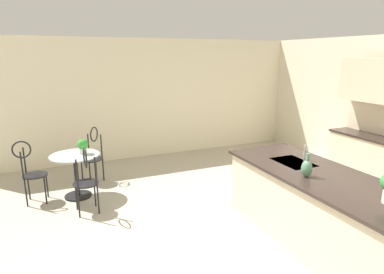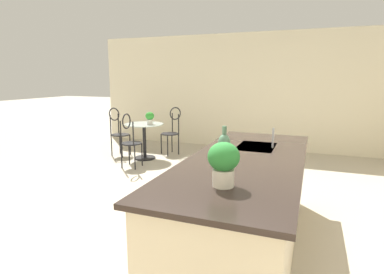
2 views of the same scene
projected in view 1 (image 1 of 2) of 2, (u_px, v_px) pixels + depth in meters
The scene contains 10 objects.
ground_plane at pixel (248, 246), 4.15m from camera, with size 40.00×40.00×0.00m, color #B2A893.
wall_left_window at pixel (149, 99), 7.61m from camera, with size 0.12×7.80×2.70m, color beige.
kitchen_island at pixel (320, 210), 4.10m from camera, with size 2.80×1.06×0.92m.
bistro_table at pixel (76, 172), 5.48m from camera, with size 0.80×0.80×0.74m.
chair_near_window at pixel (93, 152), 6.12m from camera, with size 0.53×0.53×1.04m.
chair_by_island at pixel (86, 178), 4.86m from camera, with size 0.49×0.40×1.04m.
chair_toward_desk at pixel (30, 169), 5.24m from camera, with size 0.41×0.50×1.04m.
sink_faucet at pixel (304, 153), 4.52m from camera, with size 0.02×0.02×0.22m, color #B2B5BA.
potted_plant_on_table at pixel (83, 146), 5.43m from camera, with size 0.18×0.18×0.25m.
vase_on_counter at pixel (307, 168), 3.91m from camera, with size 0.13×0.13×0.29m.
Camera 1 is at (3.10, -2.12, 2.34)m, focal length 30.83 mm.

